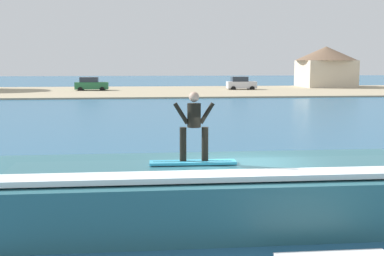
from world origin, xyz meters
name	(u,v)px	position (x,y,z in m)	size (l,w,h in m)	color
ground_plane	(242,215)	(0.00, 0.00, 0.00)	(260.00, 260.00, 0.00)	#295F85
wave_crest	(209,191)	(-0.85, -0.11, 0.66)	(10.90, 4.27, 1.39)	#2B616C
surfboard	(193,162)	(-1.27, -0.35, 1.42)	(2.05, 0.47, 0.06)	#33A5CC
surfer	(194,123)	(-1.23, -0.27, 2.36)	(0.98, 0.32, 1.63)	black
shoreline_bank	(158,91)	(0.00, 52.72, 0.08)	(120.00, 23.67, 0.17)	tan
car_near_shore	(91,84)	(-8.55, 54.53, 0.95)	(4.20, 2.11, 1.86)	#23663D
car_far_shore	(241,84)	(11.01, 54.71, 0.94)	(3.84, 2.10, 1.86)	silver
house_gabled_white	(326,65)	(24.73, 60.53, 3.34)	(9.04, 9.04, 6.03)	beige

